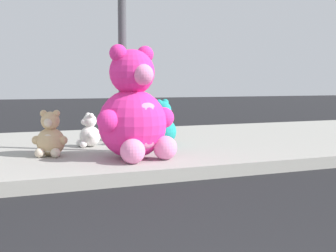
{
  "coord_description": "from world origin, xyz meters",
  "views": [
    {
      "loc": [
        -0.72,
        -1.39,
        1.06
      ],
      "look_at": [
        1.32,
        3.6,
        0.55
      ],
      "focal_mm": 48.46,
      "sensor_mm": 36.0,
      "label": 1
    }
  ],
  "objects_px": {
    "sign_pole": "(122,23)",
    "plush_pink_large": "(134,113)",
    "plush_tan": "(50,138)",
    "plush_teal": "(161,127)",
    "plush_white": "(89,133)",
    "plush_brown": "(132,128)"
  },
  "relations": [
    {
      "from": "sign_pole",
      "to": "plush_white",
      "type": "relative_size",
      "value": 6.55
    },
    {
      "from": "plush_tan",
      "to": "plush_brown",
      "type": "xyz_separation_m",
      "value": [
        1.4,
        1.03,
        -0.02
      ]
    },
    {
      "from": "plush_teal",
      "to": "plush_brown",
      "type": "height_order",
      "value": "plush_teal"
    },
    {
      "from": "sign_pole",
      "to": "plush_pink_large",
      "type": "relative_size",
      "value": 2.34
    },
    {
      "from": "plush_teal",
      "to": "plush_white",
      "type": "bearing_deg",
      "value": 164.45
    },
    {
      "from": "plush_white",
      "to": "plush_teal",
      "type": "bearing_deg",
      "value": -15.55
    },
    {
      "from": "sign_pole",
      "to": "plush_white",
      "type": "distance_m",
      "value": 1.66
    },
    {
      "from": "plush_teal",
      "to": "plush_tan",
      "type": "bearing_deg",
      "value": -166.95
    },
    {
      "from": "plush_pink_large",
      "to": "plush_teal",
      "type": "distance_m",
      "value": 1.2
    },
    {
      "from": "plush_brown",
      "to": "plush_teal",
      "type": "bearing_deg",
      "value": -70.24
    },
    {
      "from": "sign_pole",
      "to": "plush_teal",
      "type": "xyz_separation_m",
      "value": [
        0.68,
        0.34,
        -1.43
      ]
    },
    {
      "from": "plush_pink_large",
      "to": "sign_pole",
      "type": "bearing_deg",
      "value": 86.72
    },
    {
      "from": "sign_pole",
      "to": "plush_tan",
      "type": "relative_size",
      "value": 5.52
    },
    {
      "from": "sign_pole",
      "to": "plush_tan",
      "type": "xyz_separation_m",
      "value": [
        -0.96,
        -0.04,
        -1.47
      ]
    },
    {
      "from": "plush_pink_large",
      "to": "plush_tan",
      "type": "height_order",
      "value": "plush_pink_large"
    },
    {
      "from": "plush_teal",
      "to": "plush_brown",
      "type": "relative_size",
      "value": 1.31
    },
    {
      "from": "plush_teal",
      "to": "plush_brown",
      "type": "xyz_separation_m",
      "value": [
        -0.23,
        0.65,
        -0.06
      ]
    },
    {
      "from": "plush_pink_large",
      "to": "plush_white",
      "type": "relative_size",
      "value": 2.8
    },
    {
      "from": "sign_pole",
      "to": "plush_brown",
      "type": "relative_size",
      "value": 6.16
    },
    {
      "from": "sign_pole",
      "to": "plush_teal",
      "type": "relative_size",
      "value": 4.71
    },
    {
      "from": "plush_white",
      "to": "plush_brown",
      "type": "xyz_separation_m",
      "value": [
        0.77,
        0.37,
        0.01
      ]
    },
    {
      "from": "plush_tan",
      "to": "plush_brown",
      "type": "height_order",
      "value": "plush_tan"
    }
  ]
}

